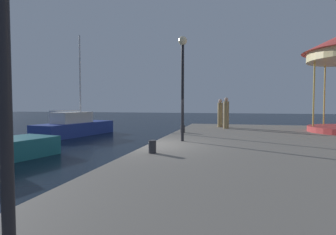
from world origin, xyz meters
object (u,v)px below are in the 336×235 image
(lamp_post_mid_promenade, at_px, (183,70))
(bollard_north, at_px, (183,129))
(bollard_south, at_px, (152,147))
(person_near_carousel, at_px, (220,114))
(person_far_corner, at_px, (226,114))
(sailboat_blue, at_px, (75,126))

(lamp_post_mid_promenade, xyz_separation_m, bollard_north, (-0.60, 3.29, -2.72))
(bollard_south, height_order, person_near_carousel, person_near_carousel)
(bollard_north, bearing_deg, person_far_corner, 54.24)
(person_far_corner, xyz_separation_m, person_near_carousel, (-0.41, 1.02, -0.04))
(lamp_post_mid_promenade, height_order, bollard_south, lamp_post_mid_promenade)
(person_far_corner, bearing_deg, sailboat_blue, 177.13)
(bollard_south, bearing_deg, lamp_post_mid_promenade, 82.18)
(sailboat_blue, height_order, person_far_corner, sailboat_blue)
(bollard_south, bearing_deg, person_near_carousel, 81.36)
(lamp_post_mid_promenade, distance_m, bollard_north, 4.31)
(bollard_north, distance_m, bollard_south, 6.21)
(lamp_post_mid_promenade, relative_size, person_near_carousel, 2.30)
(person_far_corner, relative_size, person_near_carousel, 1.04)
(sailboat_blue, xyz_separation_m, person_far_corner, (10.88, -0.55, 1.03))
(bollard_north, distance_m, person_near_carousel, 4.46)
(sailboat_blue, xyz_separation_m, person_near_carousel, (10.47, 0.48, 1.00))
(sailboat_blue, distance_m, lamp_post_mid_promenade, 11.96)
(person_far_corner, height_order, person_near_carousel, person_far_corner)
(bollard_south, distance_m, person_near_carousel, 10.39)
(bollard_south, xyz_separation_m, person_far_corner, (1.97, 9.23, 0.71))
(lamp_post_mid_promenade, distance_m, person_near_carousel, 7.70)
(sailboat_blue, height_order, bollard_south, sailboat_blue)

